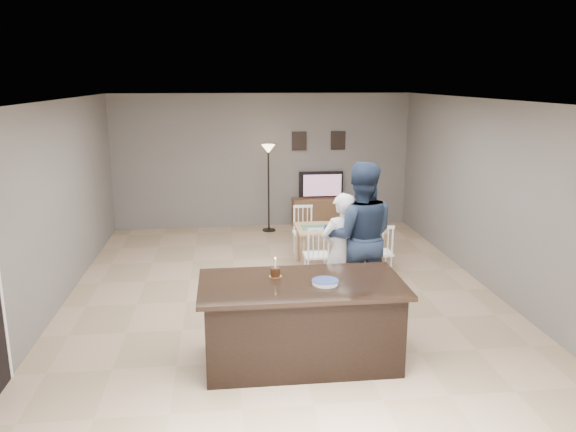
{
  "coord_description": "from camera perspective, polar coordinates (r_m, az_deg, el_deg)",
  "views": [
    {
      "loc": [
        -0.77,
        -7.29,
        2.97
      ],
      "look_at": [
        0.03,
        -0.3,
        1.25
      ],
      "focal_mm": 35.0,
      "sensor_mm": 36.0,
      "label": 1
    }
  ],
  "objects": [
    {
      "name": "floor",
      "position": [
        7.91,
        -0.47,
        -8.3
      ],
      "size": [
        8.0,
        8.0,
        0.0
      ],
      "primitive_type": "plane",
      "color": "tan",
      "rests_on": "ground"
    },
    {
      "name": "room_shell",
      "position": [
        7.45,
        -0.49,
        3.75
      ],
      "size": [
        8.0,
        8.0,
        8.0
      ],
      "color": "slate",
      "rests_on": "floor"
    },
    {
      "name": "kitchen_island",
      "position": [
        6.09,
        1.35,
        -10.66
      ],
      "size": [
        2.15,
        1.1,
        0.9
      ],
      "color": "black",
      "rests_on": "floor"
    },
    {
      "name": "tv_console",
      "position": [
        11.55,
        3.47,
        0.36
      ],
      "size": [
        1.2,
        0.4,
        0.6
      ],
      "primitive_type": "cube",
      "color": "brown",
      "rests_on": "floor"
    },
    {
      "name": "television",
      "position": [
        11.5,
        3.45,
        3.17
      ],
      "size": [
        0.91,
        0.12,
        0.53
      ],
      "primitive_type": "imported",
      "rotation": [
        0.0,
        0.0,
        3.14
      ],
      "color": "black",
      "rests_on": "tv_console"
    },
    {
      "name": "tv_screen_glow",
      "position": [
        11.42,
        3.52,
        3.13
      ],
      "size": [
        0.78,
        0.0,
        0.78
      ],
      "primitive_type": "plane",
      "rotation": [
        1.57,
        0.0,
        3.14
      ],
      "color": "#FA5C1B",
      "rests_on": "tv_console"
    },
    {
      "name": "picture_frames",
      "position": [
        11.49,
        3.14,
        7.64
      ],
      "size": [
        1.1,
        0.02,
        0.38
      ],
      "color": "black",
      "rests_on": "room_shell"
    },
    {
      "name": "woman",
      "position": [
        7.33,
        5.45,
        -3.66
      ],
      "size": [
        0.65,
        0.51,
        1.57
      ],
      "primitive_type": "imported",
      "rotation": [
        0.0,
        0.0,
        3.4
      ],
      "color": "silver",
      "rests_on": "floor"
    },
    {
      "name": "man",
      "position": [
        7.33,
        7.3,
        -2.11
      ],
      "size": [
        1.06,
        0.89,
        1.96
      ],
      "primitive_type": "imported",
      "rotation": [
        0.0,
        0.0,
        2.98
      ],
      "color": "#1C273E",
      "rests_on": "floor"
    },
    {
      "name": "birthday_cake",
      "position": [
        6.06,
        -1.29,
        -5.7
      ],
      "size": [
        0.14,
        0.14,
        0.22
      ],
      "color": "gold",
      "rests_on": "kitchen_island"
    },
    {
      "name": "plate_stack",
      "position": [
        5.87,
        3.8,
        -6.72
      ],
      "size": [
        0.28,
        0.28,
        0.04
      ],
      "color": "white",
      "rests_on": "kitchen_island"
    },
    {
      "name": "dining_table",
      "position": [
        9.08,
        5.27,
        -1.79
      ],
      "size": [
        1.42,
        1.6,
        0.86
      ],
      "rotation": [
        0.0,
        0.0,
        0.01
      ],
      "color": "#A28658",
      "rests_on": "floor"
    },
    {
      "name": "floor_lamp",
      "position": [
        11.03,
        -2.01,
        5.25
      ],
      "size": [
        0.26,
        0.26,
        1.73
      ],
      "color": "black",
      "rests_on": "floor"
    }
  ]
}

